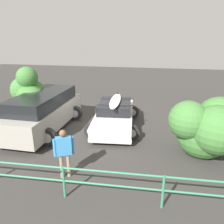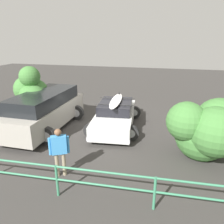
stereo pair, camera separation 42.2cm
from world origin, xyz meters
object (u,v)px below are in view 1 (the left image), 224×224
at_px(sedan_car, 115,115).
at_px(person_bystander, 64,149).
at_px(bush_near_left, 206,128).
at_px(bush_near_right, 30,94).
at_px(suv_car, 44,111).

relative_size(sedan_car, person_bystander, 2.83).
xyz_separation_m(bush_near_left, bush_near_right, (7.79, -1.74, 0.43)).
height_order(sedan_car, person_bystander, person_bystander).
height_order(suv_car, person_bystander, suv_car).
distance_m(suv_car, bush_near_right, 1.41).
distance_m(person_bystander, bush_near_right, 5.28).
distance_m(sedan_car, bush_near_left, 4.18).
bearing_deg(sedan_car, person_bystander, 80.44).
bearing_deg(person_bystander, suv_car, -54.05).
relative_size(person_bystander, bush_near_left, 0.60).
distance_m(sedan_car, person_bystander, 4.31).
bearing_deg(sedan_car, bush_near_right, 3.71).
height_order(suv_car, bush_near_right, bush_near_right).
height_order(sedan_car, bush_near_right, bush_near_right).
bearing_deg(bush_near_right, person_bystander, 130.86).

